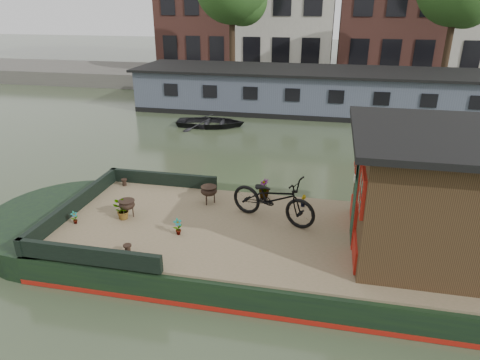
% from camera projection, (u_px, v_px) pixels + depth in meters
% --- Properties ---
extents(ground, '(120.00, 120.00, 0.00)m').
position_uv_depth(ground, '(329.00, 264.00, 9.22)').
color(ground, '#323A25').
rests_on(ground, ground).
extents(houseboat_hull, '(14.01, 4.02, 0.60)m').
position_uv_depth(houseboat_hull, '(268.00, 246.00, 9.37)').
color(houseboat_hull, black).
rests_on(houseboat_hull, ground).
extents(houseboat_deck, '(11.80, 3.80, 0.05)m').
position_uv_depth(houseboat_deck, '(331.00, 239.00, 8.98)').
color(houseboat_deck, '#7E674E').
rests_on(houseboat_deck, houseboat_hull).
extents(bow_bulwark, '(3.00, 4.00, 0.35)m').
position_uv_depth(bow_bulwark, '(109.00, 208.00, 9.88)').
color(bow_bulwark, black).
rests_on(bow_bulwark, houseboat_deck).
extents(cabin, '(4.00, 3.50, 2.42)m').
position_uv_depth(cabin, '(454.00, 194.00, 8.07)').
color(cabin, black).
rests_on(cabin, houseboat_deck).
extents(bicycle, '(2.16, 1.35, 1.07)m').
position_uv_depth(bicycle, '(273.00, 198.00, 9.51)').
color(bicycle, black).
rests_on(bicycle, houseboat_deck).
extents(potted_plant_a, '(0.23, 0.23, 0.37)m').
position_uv_depth(potted_plant_a, '(178.00, 227.00, 9.03)').
color(potted_plant_a, brown).
rests_on(potted_plant_a, houseboat_deck).
extents(potted_plant_b, '(0.15, 0.18, 0.28)m').
position_uv_depth(potted_plant_b, '(303.00, 201.00, 10.31)').
color(potted_plant_b, brown).
rests_on(potted_plant_b, houseboat_deck).
extents(potted_plant_c, '(0.48, 0.45, 0.43)m').
position_uv_depth(potted_plant_c, '(122.00, 210.00, 9.66)').
color(potted_plant_c, '#AD4432').
rests_on(potted_plant_c, houseboat_deck).
extents(potted_plant_d, '(0.38, 0.38, 0.49)m').
position_uv_depth(potted_plant_d, '(264.00, 188.00, 10.74)').
color(potted_plant_d, '#9D4E2A').
rests_on(potted_plant_d, houseboat_deck).
extents(potted_plant_e, '(0.17, 0.19, 0.30)m').
position_uv_depth(potted_plant_e, '(75.00, 218.00, 9.49)').
color(potted_plant_e, '#93572B').
rests_on(potted_plant_e, houseboat_deck).
extents(brazier_front, '(0.48, 0.48, 0.42)m').
position_uv_depth(brazier_front, '(127.00, 209.00, 9.76)').
color(brazier_front, black).
rests_on(brazier_front, houseboat_deck).
extents(brazier_rear, '(0.43, 0.43, 0.44)m').
position_uv_depth(brazier_rear, '(209.00, 195.00, 10.44)').
color(brazier_rear, black).
rests_on(brazier_rear, houseboat_deck).
extents(bollard_port, '(0.16, 0.16, 0.18)m').
position_uv_depth(bollard_port, '(124.00, 182.00, 11.48)').
color(bollard_port, black).
rests_on(bollard_port, houseboat_deck).
extents(bollard_stbd, '(0.16, 0.16, 0.19)m').
position_uv_depth(bollard_stbd, '(128.00, 249.00, 8.39)').
color(bollard_stbd, black).
rests_on(bollard_stbd, houseboat_deck).
extents(dinghy, '(3.27, 2.49, 0.64)m').
position_uv_depth(dinghy, '(211.00, 119.00, 19.27)').
color(dinghy, black).
rests_on(dinghy, ground).
extents(far_houseboat, '(20.40, 4.40, 2.11)m').
position_uv_depth(far_houseboat, '(336.00, 93.00, 21.48)').
color(far_houseboat, '#444C5B').
rests_on(far_houseboat, ground).
extents(quay, '(60.00, 6.00, 0.90)m').
position_uv_depth(quay, '(336.00, 82.00, 27.54)').
color(quay, '#47443F').
rests_on(quay, ground).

